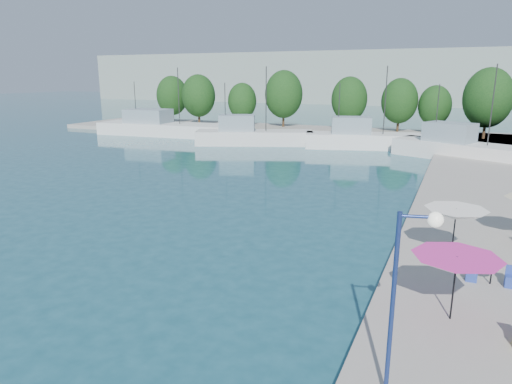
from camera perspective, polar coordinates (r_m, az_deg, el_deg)
The scene contains 18 objects.
quay_far at distance 68.42m, azimuth 10.27°, elevation 7.09°, with size 90.00×16.00×0.60m, color #A19A91.
hill_west at distance 163.47m, azimuth 10.98°, elevation 13.86°, with size 180.00×40.00×16.00m, color gray.
trawler_01 at distance 70.08m, azimuth -11.42°, elevation 7.84°, with size 21.52×7.30×10.20m.
trawler_02 at distance 59.25m, azimuth -0.58°, elevation 6.97°, with size 15.24×9.27×10.20m.
trawler_03 at distance 57.87m, azimuth 13.62°, elevation 6.40°, with size 16.00×8.13×10.20m.
trawler_04 at distance 52.91m, azimuth 24.81°, elevation 4.76°, with size 16.34×10.00×10.20m.
tree_01 at distance 83.13m, azimuth -10.44°, elevation 11.76°, with size 5.45×5.45×8.07m.
tree_02 at distance 78.55m, azimuth -7.20°, elevation 11.85°, with size 5.61×5.61×8.31m.
tree_03 at distance 76.32m, azimuth -1.74°, elevation 11.30°, with size 4.71×4.71×6.97m.
tree_04 at distance 74.69m, azimuth 3.48°, elevation 12.09°, with size 6.05×6.05×8.95m.
tree_05 at distance 71.89m, azimuth 11.58°, elevation 11.30°, with size 5.39×5.39×7.98m.
tree_06 at distance 71.08m, azimuth 17.50°, elevation 10.80°, with size 5.24×5.24×7.76m.
tree_07 at distance 70.92m, azimuth 21.45°, elevation 10.01°, with size 4.58×4.58×6.78m.
tree_08 at distance 67.22m, azimuth 27.03°, elevation 10.44°, with size 6.19×6.19×9.16m.
umbrella_pink at distance 16.67m, azimuth 23.76°, elevation -8.20°, with size 2.95×2.95×2.28m.
umbrella_white at distance 21.83m, azimuth 23.71°, elevation -2.55°, with size 2.70×2.70×2.44m.
cafe_table_02 at distance 20.72m, azimuth 27.30°, elevation -9.43°, with size 1.82×0.70×0.76m.
street_lamp at distance 11.71m, azimuth 18.57°, elevation -9.53°, with size 1.02×0.43×5.03m.
Camera 1 is at (8.41, 1.11, 8.68)m, focal length 32.00 mm.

